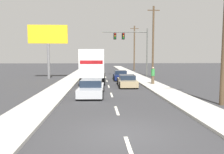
{
  "coord_description": "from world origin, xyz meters",
  "views": [
    {
      "loc": [
        -0.99,
        -8.09,
        3.0
      ],
      "look_at": [
        0.13,
        10.3,
        1.27
      ],
      "focal_mm": 34.44,
      "sensor_mm": 36.0,
      "label": 1
    }
  ],
  "objects": [
    {
      "name": "car_tan",
      "position": [
        1.87,
        13.66,
        0.54
      ],
      "size": [
        1.91,
        4.62,
        1.18
      ],
      "color": "tan",
      "rests_on": "ground_plane"
    },
    {
      "name": "roadside_billboard",
      "position": [
        -7.96,
        22.19,
        5.41
      ],
      "size": [
        5.38,
        0.36,
        7.36
      ],
      "color": "slate",
      "rests_on": "ground_plane"
    },
    {
      "name": "ground_plane",
      "position": [
        0.0,
        25.0,
        0.0
      ],
      "size": [
        140.0,
        140.0,
        0.0
      ],
      "primitive_type": "plane",
      "color": "#333335"
    },
    {
      "name": "sidewalk_right",
      "position": [
        4.68,
        20.0,
        0.07
      ],
      "size": [
        2.26,
        80.0,
        0.14
      ],
      "primitive_type": "cube",
      "color": "#B2AFA8",
      "rests_on": "ground_plane"
    },
    {
      "name": "box_truck",
      "position": [
        -1.61,
        16.29,
        2.11
      ],
      "size": [
        2.82,
        7.73,
        3.74
      ],
      "color": "white",
      "rests_on": "ground_plane"
    },
    {
      "name": "car_silver",
      "position": [
        -1.57,
        8.61,
        0.58
      ],
      "size": [
        2.1,
        4.68,
        1.26
      ],
      "color": "#B7BABF",
      "rests_on": "ground_plane"
    },
    {
      "name": "utility_pole_far",
      "position": [
        6.8,
        39.1,
        5.02
      ],
      "size": [
        1.8,
        0.28,
        9.77
      ],
      "color": "brown",
      "rests_on": "ground_plane"
    },
    {
      "name": "pedestrian_near_corner",
      "position": [
        4.76,
        14.41,
        1.05
      ],
      "size": [
        0.38,
        0.38,
        1.81
      ],
      "color": "brown",
      "rests_on": "sidewalk_right"
    },
    {
      "name": "car_navy",
      "position": [
        1.8,
        19.75,
        0.57
      ],
      "size": [
        1.89,
        4.09,
        1.24
      ],
      "color": "#141E4C",
      "rests_on": "ground_plane"
    },
    {
      "name": "lane_markings",
      "position": [
        0.0,
        18.7,
        0.0
      ],
      "size": [
        0.14,
        52.0,
        0.01
      ],
      "color": "silver",
      "rests_on": "ground_plane"
    },
    {
      "name": "sidewalk_left",
      "position": [
        -4.68,
        20.0,
        0.07
      ],
      "size": [
        2.26,
        80.0,
        0.14
      ],
      "primitive_type": "cube",
      "color": "#B2AFA8",
      "rests_on": "ground_plane"
    },
    {
      "name": "traffic_signal_mast",
      "position": [
        3.64,
        24.85,
        5.43
      ],
      "size": [
        7.05,
        0.69,
        7.33
      ],
      "color": "#595B56",
      "rests_on": "ground_plane"
    },
    {
      "name": "utility_pole_mid",
      "position": [
        7.05,
        23.63,
        5.34
      ],
      "size": [
        1.8,
        0.28,
        10.41
      ],
      "color": "brown",
      "rests_on": "ground_plane"
    }
  ]
}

